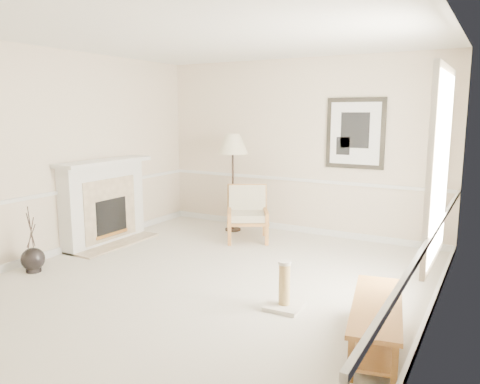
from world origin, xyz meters
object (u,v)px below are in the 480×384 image
Objects in this scene: floor_lamp at (233,147)px; scratching_post at (284,293)px; bench at (376,317)px; floor_vase at (33,260)px; armchair at (247,211)px.

floor_lamp is 3.57m from scratching_post.
scratching_post is at bearing 161.99° from bench.
floor_vase is 1.68× the size of scratching_post.
floor_vase and armchair have the same top height.
scratching_post is at bearing 9.62° from floor_vase.
armchair is at bearing 136.48° from bench.
floor_vase is at bearing -151.08° from armchair.
bench is at bearing 2.93° from floor_vase.
floor_vase reaches higher than bench.
scratching_post reaches higher than bench.
armchair reaches higher than scratching_post.
floor_lamp is at bearing 69.74° from floor_vase.
floor_vase is 0.52× the size of floor_lamp.
bench is 2.79× the size of scratching_post.
armchair is at bearing 126.73° from scratching_post.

